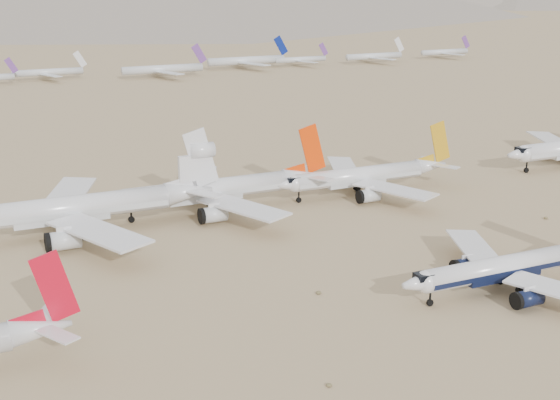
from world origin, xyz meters
The scene contains 6 objects.
ground centered at (0.00, 0.00, 0.00)m, with size 7000.00×7000.00×0.00m, color #9A7D5A.
main_airliner centered at (2.96, 1.76, 4.47)m, with size 46.08×45.01×16.26m.
row2_gold_tail centered at (10.87, 67.21, 4.86)m, with size 48.85×47.77×17.39m.
row2_orange_tail centered at (-29.08, 69.13, 5.41)m, with size 54.09×52.91×19.29m.
row2_white_trijet centered at (-61.81, 65.89, 6.21)m, with size 60.52×59.15×21.45m.
distant_storage_row centered at (-6.99, 317.83, 4.40)m, with size 519.46×62.12×16.16m.
Camera 1 is at (-91.10, -99.91, 55.98)m, focal length 50.00 mm.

